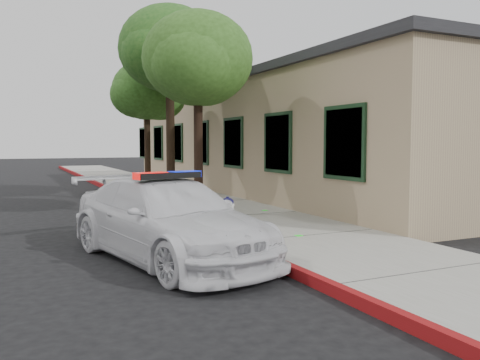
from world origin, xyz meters
name	(u,v)px	position (x,y,z in m)	size (l,w,h in m)	color
ground	(233,250)	(0.00, 0.00, 0.00)	(120.00, 120.00, 0.00)	black
sidewalk	(242,218)	(1.60, 3.00, 0.07)	(3.20, 60.00, 0.15)	gray
red_curb	(183,222)	(0.06, 3.00, 0.08)	(0.14, 60.00, 0.16)	maroon
clapboard_building	(293,138)	(6.69, 9.00, 2.13)	(7.30, 20.89, 4.24)	tan
police_car	(168,219)	(-1.26, -0.19, 0.68)	(2.88, 4.95, 1.47)	silver
fire_hydrant	(228,214)	(0.35, 1.04, 0.51)	(0.40, 0.35, 0.71)	white
street_tree_near	(198,63)	(0.71, 3.66, 3.92)	(2.76, 2.89, 5.05)	black
street_tree_mid	(169,54)	(1.07, 7.21, 4.74)	(3.20, 3.29, 6.09)	black
street_tree_far	(147,93)	(1.04, 9.82, 3.74)	(2.77, 2.53, 4.78)	black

